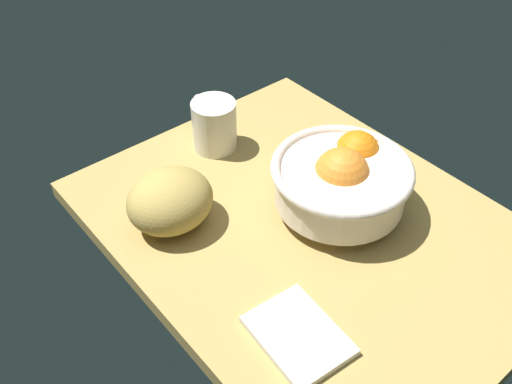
% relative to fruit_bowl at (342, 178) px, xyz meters
% --- Properties ---
extents(ground_plane, '(0.70, 0.54, 0.03)m').
position_rel_fruit_bowl_xyz_m(ground_plane, '(-0.01, -0.06, -0.08)').
color(ground_plane, '#AC8E4C').
extents(fruit_bowl, '(0.22, 0.22, 0.12)m').
position_rel_fruit_bowl_xyz_m(fruit_bowl, '(0.00, 0.00, 0.00)').
color(fruit_bowl, silver).
rests_on(fruit_bowl, ground).
extents(bread_loaf, '(0.12, 0.14, 0.09)m').
position_rel_fruit_bowl_xyz_m(bread_loaf, '(-0.14, -0.23, -0.02)').
color(bread_loaf, tan).
rests_on(bread_loaf, ground).
extents(napkin_folded, '(0.14, 0.11, 0.01)m').
position_rel_fruit_bowl_xyz_m(napkin_folded, '(0.14, -0.22, -0.06)').
color(napkin_folded, silver).
rests_on(napkin_folded, ground).
extents(mug, '(0.12, 0.08, 0.09)m').
position_rel_fruit_bowl_xyz_m(mug, '(-0.26, -0.06, -0.02)').
color(mug, silver).
rests_on(mug, ground).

